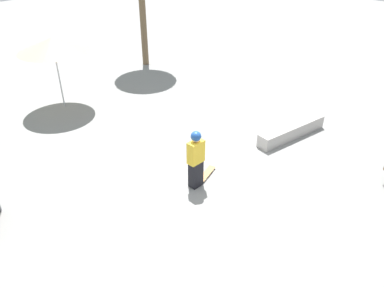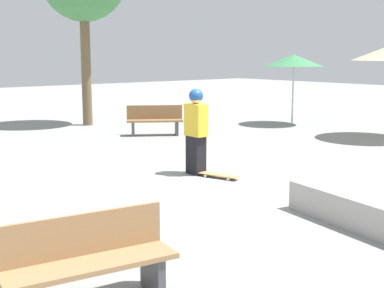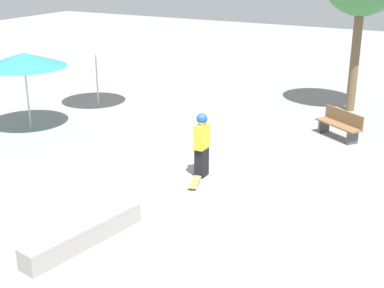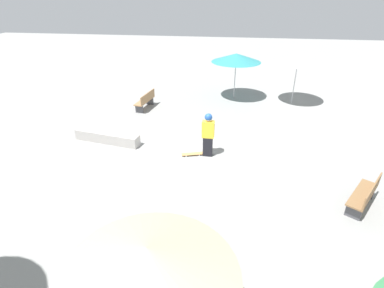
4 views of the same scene
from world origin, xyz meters
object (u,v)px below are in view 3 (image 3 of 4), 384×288
(shade_umbrella_white, at_px, (95,42))
(concrete_ledge, at_px, (84,234))
(shade_umbrella_teal, at_px, (24,60))
(skater_main, at_px, (202,143))
(bench_far, at_px, (340,124))
(skateboard, at_px, (195,182))

(shade_umbrella_white, bearing_deg, concrete_ledge, 126.06)
(shade_umbrella_white, bearing_deg, shade_umbrella_teal, 83.96)
(shade_umbrella_white, bearing_deg, skater_main, 148.00)
(bench_far, bearing_deg, shade_umbrella_white, 38.05)
(skater_main, relative_size, concrete_ledge, 0.60)
(concrete_ledge, xyz_separation_m, shade_umbrella_white, (5.85, -8.04, 2.14))
(bench_far, xyz_separation_m, shade_umbrella_white, (8.68, 0.67, 1.93))
(shade_umbrella_teal, bearing_deg, shade_umbrella_white, -96.04)
(skateboard, relative_size, shade_umbrella_white, 0.32)
(skateboard, relative_size, concrete_ledge, 0.30)
(skateboard, distance_m, shade_umbrella_teal, 7.23)
(skater_main, relative_size, shade_umbrella_white, 0.64)
(skater_main, xyz_separation_m, concrete_ledge, (0.47, 4.09, -0.68))
(skater_main, bearing_deg, bench_far, 153.82)
(skater_main, bearing_deg, skateboard, 11.15)
(concrete_ledge, relative_size, bench_far, 1.75)
(concrete_ledge, height_order, bench_far, bench_far)
(concrete_ledge, relative_size, shade_umbrella_teal, 1.05)
(shade_umbrella_teal, bearing_deg, concrete_ledge, 141.47)
(concrete_ledge, distance_m, shade_umbrella_teal, 8.16)
(concrete_ledge, bearing_deg, skater_main, -96.56)
(bench_far, relative_size, shade_umbrella_white, 0.61)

